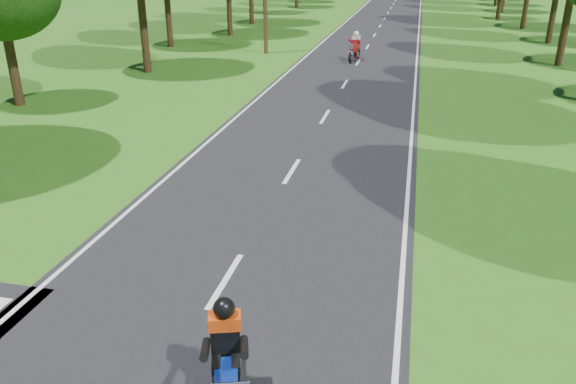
# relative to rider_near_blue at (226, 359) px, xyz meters

# --- Properties ---
(ground) EXTENTS (160.00, 160.00, 0.00)m
(ground) POSITION_rel_rider_near_blue_xyz_m (-1.08, 1.09, -0.83)
(ground) COLOR #336015
(ground) RESTS_ON ground
(main_road) EXTENTS (7.00, 140.00, 0.02)m
(main_road) POSITION_rel_rider_near_blue_xyz_m (-1.08, 51.09, -0.82)
(main_road) COLOR black
(main_road) RESTS_ON ground
(road_markings) EXTENTS (7.40, 140.00, 0.01)m
(road_markings) POSITION_rel_rider_near_blue_xyz_m (-1.22, 49.22, -0.81)
(road_markings) COLOR silver
(road_markings) RESTS_ON main_road
(rider_near_blue) EXTENTS (1.22, 2.05, 1.62)m
(rider_near_blue) POSITION_rel_rider_near_blue_xyz_m (0.00, 0.00, 0.00)
(rider_near_blue) COLOR navy
(rider_near_blue) RESTS_ON main_road
(rider_far_red) EXTENTS (0.95, 2.08, 1.67)m
(rider_far_red) POSITION_rel_rider_near_blue_xyz_m (-1.35, 27.48, 0.02)
(rider_far_red) COLOR #B41F0D
(rider_far_red) RESTS_ON main_road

